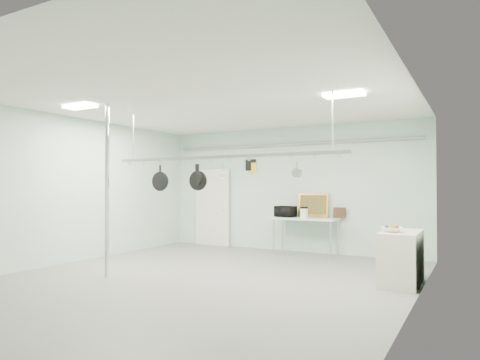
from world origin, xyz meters
The scene contains 25 objects.
floor centered at (0.00, 0.00, 0.00)m, with size 8.00×8.00×0.00m, color gray.
ceiling centered at (0.00, 0.00, 3.19)m, with size 7.00×8.00×0.02m, color silver.
back_wall centered at (0.00, 3.99, 1.60)m, with size 7.00×0.02×3.20m, color silver.
right_wall centered at (3.49, 0.00, 1.60)m, with size 0.02×8.00×3.20m, color silver.
door centered at (-2.30, 3.94, 1.05)m, with size 1.10×0.10×2.20m, color silver.
wall_vent centered at (-1.10, 3.97, 2.25)m, with size 0.30×0.04×0.30m, color black.
conduit_pipe centered at (0.00, 3.90, 2.75)m, with size 0.07×0.07×6.60m, color gray.
chrome_pole centered at (-1.70, -0.60, 1.60)m, with size 0.08×0.08×3.20m, color silver.
prep_table centered at (0.60, 3.60, 0.83)m, with size 1.60×0.70×0.91m.
side_cabinet centered at (3.15, 1.40, 0.45)m, with size 0.60×1.20×0.90m, color beige.
pot_rack centered at (0.20, 0.30, 2.23)m, with size 4.80×0.06×1.00m.
light_panel_left centered at (-2.20, -0.80, 3.16)m, with size 0.65×0.30×0.05m, color white.
light_panel_right centered at (2.40, 0.60, 3.16)m, with size 0.65×0.30×0.05m, color white.
microwave centered at (0.10, 3.56, 1.04)m, with size 0.49×0.33×0.27m, color black.
coffee_canister centered at (0.63, 3.43, 1.02)m, with size 0.19×0.19×0.23m, color white.
painting_large centered at (0.70, 3.90, 1.20)m, with size 0.78×0.05×0.58m, color orange.
painting_small centered at (1.37, 3.90, 1.03)m, with size 0.30×0.04×0.25m, color #382113.
fruit_bowl centered at (3.04, 1.17, 0.94)m, with size 0.34×0.34×0.08m, color white.
skillet_left centered at (-1.19, 0.30, 1.83)m, with size 0.38×0.06×0.52m, color black, non-canonical shape.
skillet_mid centered at (-0.28, 0.30, 1.84)m, with size 0.37×0.06×0.50m, color black, non-canonical shape.
skillet_right centered at (-0.32, 0.30, 1.88)m, with size 0.29×0.06×0.40m, color black, non-canonical shape.
whisk centered at (0.26, 0.30, 1.94)m, with size 0.13×0.13×0.28m, color #AAAAAF, non-canonical shape.
grater centered at (0.89, 0.30, 1.98)m, with size 0.09×0.02×0.21m, color yellow, non-canonical shape.
saucepan centered at (1.69, 0.30, 1.95)m, with size 0.15×0.09×0.27m, color silver, non-canonical shape.
fruit_cluster centered at (3.04, 1.17, 0.98)m, with size 0.24×0.24×0.09m, color #9C1D0E, non-canonical shape.
Camera 1 is at (4.31, -6.30, 1.66)m, focal length 32.00 mm.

